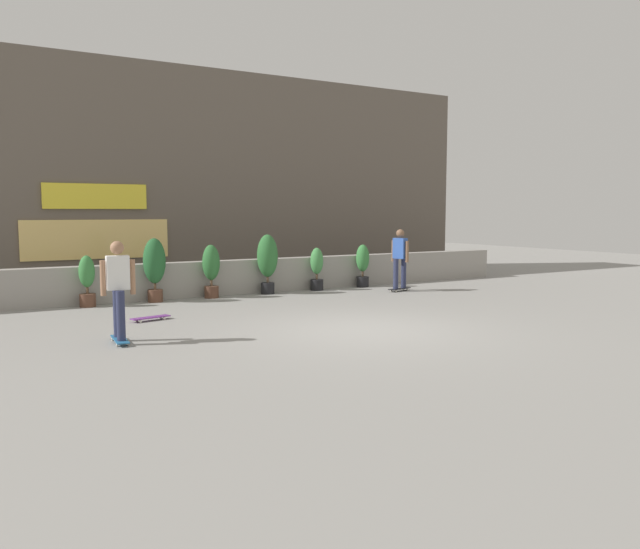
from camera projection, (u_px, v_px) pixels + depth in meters
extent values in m
plane|color=gray|center=(361.00, 330.00, 11.73)|extent=(48.00, 48.00, 0.00)
cube|color=gray|center=(234.00, 277.00, 16.83)|extent=(18.00, 0.40, 0.90)
cube|color=#60564C|center=(183.00, 177.00, 19.98)|extent=(20.00, 2.00, 6.50)
cube|color=yellow|center=(96.00, 196.00, 17.70)|extent=(2.80, 0.08, 0.70)
cube|color=#F2CC72|center=(97.00, 239.00, 17.83)|extent=(4.00, 0.06, 1.10)
cylinder|color=brown|center=(88.00, 300.00, 14.55)|extent=(0.36, 0.36, 0.30)
cylinder|color=brown|center=(87.00, 291.00, 14.53)|extent=(0.06, 0.06, 0.15)
ellipsoid|color=#387F3D|center=(87.00, 271.00, 14.49)|extent=(0.36, 0.36, 0.73)
cylinder|color=brown|center=(155.00, 296.00, 15.34)|extent=(0.36, 0.36, 0.30)
cylinder|color=brown|center=(155.00, 287.00, 15.32)|extent=(0.06, 0.06, 0.15)
ellipsoid|color=#235B2D|center=(154.00, 261.00, 15.26)|extent=(0.53, 0.53, 1.09)
cylinder|color=brown|center=(212.00, 292.00, 16.06)|extent=(0.36, 0.36, 0.30)
cylinder|color=brown|center=(211.00, 283.00, 16.04)|extent=(0.06, 0.06, 0.15)
ellipsoid|color=#2D6B33|center=(211.00, 262.00, 15.99)|extent=(0.44, 0.44, 0.90)
cylinder|color=black|center=(268.00, 288.00, 16.86)|extent=(0.36, 0.36, 0.30)
cylinder|color=brown|center=(268.00, 280.00, 16.84)|extent=(0.06, 0.06, 0.15)
ellipsoid|color=#2D6B33|center=(267.00, 256.00, 16.77)|extent=(0.55, 0.55, 1.13)
cylinder|color=black|center=(317.00, 285.00, 17.62)|extent=(0.36, 0.36, 0.30)
cylinder|color=brown|center=(317.00, 277.00, 17.60)|extent=(0.06, 0.06, 0.15)
ellipsoid|color=#428C47|center=(317.00, 261.00, 17.56)|extent=(0.36, 0.36, 0.73)
cylinder|color=black|center=(363.00, 282.00, 18.40)|extent=(0.36, 0.36, 0.30)
cylinder|color=brown|center=(363.00, 274.00, 18.38)|extent=(0.06, 0.06, 0.15)
ellipsoid|color=#387F3D|center=(363.00, 258.00, 18.33)|extent=(0.38, 0.38, 0.78)
cube|color=black|center=(400.00, 289.00, 17.45)|extent=(0.82, 0.41, 0.02)
cylinder|color=silver|center=(396.00, 291.00, 17.21)|extent=(0.06, 0.04, 0.06)
cylinder|color=silver|center=(391.00, 291.00, 17.32)|extent=(0.06, 0.04, 0.06)
cylinder|color=silver|center=(407.00, 289.00, 17.59)|extent=(0.06, 0.04, 0.06)
cylinder|color=silver|center=(403.00, 289.00, 17.70)|extent=(0.06, 0.04, 0.06)
cylinder|color=#282D4C|center=(396.00, 274.00, 17.28)|extent=(0.14, 0.14, 0.82)
cylinder|color=#282D4C|center=(404.00, 273.00, 17.54)|extent=(0.14, 0.14, 0.82)
cube|color=#3359B2|center=(400.00, 248.00, 17.34)|extent=(0.29, 0.40, 0.56)
sphere|color=brown|center=(400.00, 233.00, 17.30)|extent=(0.22, 0.22, 0.22)
cylinder|color=brown|center=(407.00, 252.00, 17.19)|extent=(0.09, 0.09, 0.58)
cylinder|color=brown|center=(393.00, 251.00, 17.51)|extent=(0.09, 0.09, 0.58)
cube|color=#266699|center=(120.00, 339.00, 10.54)|extent=(0.26, 0.81, 0.02)
cylinder|color=silver|center=(127.00, 344.00, 10.35)|extent=(0.03, 0.06, 0.06)
cylinder|color=silver|center=(117.00, 345.00, 10.28)|extent=(0.03, 0.06, 0.06)
cylinder|color=silver|center=(122.00, 338.00, 10.81)|extent=(0.03, 0.06, 0.06)
cylinder|color=silver|center=(113.00, 339.00, 10.74)|extent=(0.03, 0.06, 0.06)
cylinder|color=#282D4C|center=(121.00, 316.00, 10.34)|extent=(0.14, 0.14, 0.82)
cylinder|color=#282D4C|center=(117.00, 313.00, 10.66)|extent=(0.14, 0.14, 0.82)
cube|color=white|center=(118.00, 273.00, 10.43)|extent=(0.38, 0.23, 0.56)
sphere|color=#9E7051|center=(117.00, 248.00, 10.39)|extent=(0.22, 0.22, 0.22)
cylinder|color=#9E7051|center=(133.00, 277.00, 10.54)|extent=(0.09, 0.09, 0.58)
cylinder|color=#9E7051|center=(103.00, 278.00, 10.34)|extent=(0.09, 0.09, 0.58)
cube|color=#72338C|center=(151.00, 317.00, 12.71)|extent=(0.82, 0.37, 0.02)
cylinder|color=silver|center=(140.00, 321.00, 12.48)|extent=(0.06, 0.04, 0.06)
cylinder|color=silver|center=(137.00, 320.00, 12.60)|extent=(0.06, 0.04, 0.06)
cylinder|color=silver|center=(164.00, 318.00, 12.83)|extent=(0.06, 0.04, 0.06)
cylinder|color=silver|center=(160.00, 317.00, 12.95)|extent=(0.06, 0.04, 0.06)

